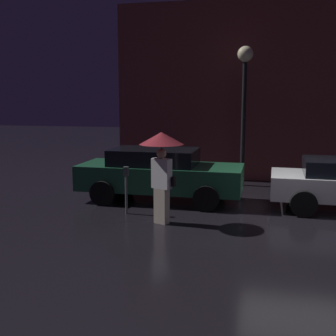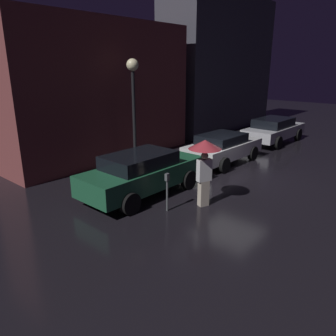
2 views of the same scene
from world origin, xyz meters
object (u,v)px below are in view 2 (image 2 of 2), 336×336
object	(u,v)px
parked_car_white	(223,147)
parked_car_green	(143,172)
parked_car_silver	(274,129)
pedestrian_with_umbrella	(205,155)
street_lamp_near	(133,87)
parking_meter	(167,188)

from	to	relation	value
parked_car_white	parked_car_green	bearing A→B (deg)	-178.47
parked_car_white	parked_car_silver	distance (m)	5.42
parked_car_silver	parked_car_white	bearing A→B (deg)	-179.02
pedestrian_with_umbrella	street_lamp_near	bearing A→B (deg)	92.97
parking_meter	street_lamp_near	bearing A→B (deg)	57.55
street_lamp_near	pedestrian_with_umbrella	bearing A→B (deg)	-108.56
parked_car_white	street_lamp_near	bearing A→B (deg)	138.86
parked_car_white	parking_meter	world-z (taller)	parked_car_white
parking_meter	parked_car_white	bearing A→B (deg)	15.30
parked_car_white	pedestrian_with_umbrella	world-z (taller)	pedestrian_with_umbrella
parked_car_green	street_lamp_near	bearing A→B (deg)	51.27
parked_car_green	pedestrian_with_umbrella	distance (m)	2.34
parking_meter	parked_car_silver	bearing A→B (deg)	7.81
parked_car_silver	street_lamp_near	distance (m)	9.11
parked_car_green	parked_car_silver	bearing A→B (deg)	0.50
parked_car_silver	pedestrian_with_umbrella	size ratio (longest dim) A/B	2.19
parked_car_green	street_lamp_near	distance (m)	4.31
parked_car_white	pedestrian_with_umbrella	size ratio (longest dim) A/B	1.94
parking_meter	parked_car_green	bearing A→B (deg)	72.50
pedestrian_with_umbrella	street_lamp_near	size ratio (longest dim) A/B	0.47
pedestrian_with_umbrella	parked_car_green	bearing A→B (deg)	126.83
parked_car_green	street_lamp_near	size ratio (longest dim) A/B	1.01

